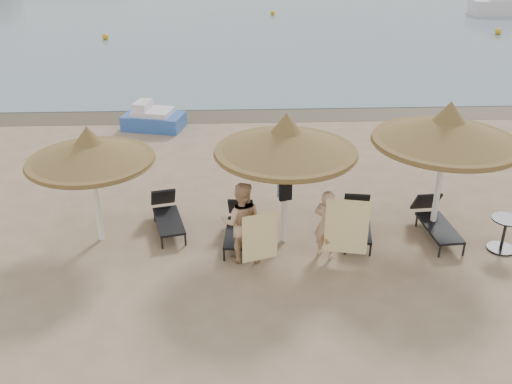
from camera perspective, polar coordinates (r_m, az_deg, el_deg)
The scene contains 20 objects.
ground at distance 11.38m, azimuth -0.39°, elevation -7.55°, with size 160.00×160.00×0.00m, color tan.
wet_sand_strip at distance 19.89m, azimuth -1.40°, elevation 7.67°, with size 200.00×1.60×0.01m, color brown.
palapa_left at distance 11.86m, azimuth -16.30°, elevation 3.95°, with size 2.59×2.59×2.57m.
palapa_center at distance 11.27m, azimuth 3.02°, elevation 5.10°, with size 2.88×2.88×2.86m.
palapa_right at distance 12.14m, azimuth 18.57°, elevation 5.85°, with size 3.01×3.01×2.99m.
lounger_far_left at distance 12.75m, azimuth -8.88°, elevation -2.18°, with size 0.91×1.72×0.73m.
lounger_near_left at distance 12.17m, azimuth -1.70°, elevation -3.32°, with size 0.68×1.69×0.74m.
lounger_near_right at distance 12.55m, azimuth 10.06°, elevation -2.72°, with size 0.83×1.75×0.75m.
lounger_far_right at distance 12.93m, azimuth 17.49°, elevation -2.68°, with size 0.68×1.74×0.76m.
side_table at distance 12.83m, azimuth 23.52°, elevation -3.97°, with size 0.61×0.61×0.73m.
person_left at distance 11.14m, azimuth -1.48°, elevation -2.43°, with size 0.91×0.59×1.97m, color tan.
person_right at distance 11.38m, azimuth 7.10°, elevation -2.70°, with size 0.79×0.52×1.72m, color tan.
towel_left at distance 10.99m, azimuth 0.40°, elevation -4.56°, with size 0.70×0.25×1.02m.
towel_right at distance 11.25m, azimuth 9.05°, elevation -3.47°, with size 0.83×0.20×1.18m.
bag_patterned at distance 11.90m, azimuth 2.81°, elevation 0.16°, with size 0.28×0.18×0.34m.
bag_dark at distance 11.53m, azimuth 2.97°, elevation 0.01°, with size 0.27×0.16×0.37m.
pedal_boat at distance 18.86m, azimuth -10.26°, elevation 7.23°, with size 2.09×1.54×0.88m.
buoy_left at distance 33.46m, azimuth -14.84°, elevation 14.78°, with size 0.35×0.35×0.35m, color orange.
buoy_mid at distance 40.65m, azimuth 1.68°, elevation 17.47°, with size 0.32×0.32×0.32m, color orange.
buoy_right at distance 36.58m, azimuth 23.06°, elevation 14.55°, with size 0.37×0.37×0.37m, color orange.
Camera 1 is at (-0.33, -9.46, 6.32)m, focal length 40.00 mm.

